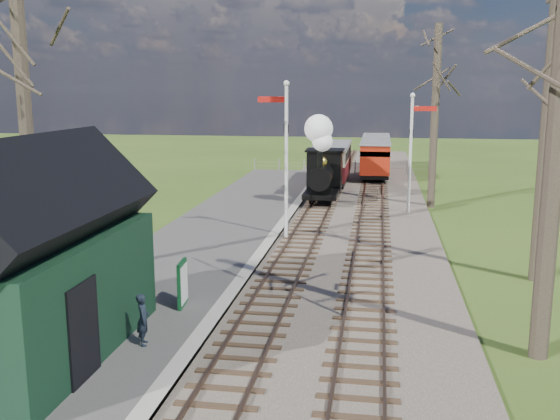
{
  "coord_description": "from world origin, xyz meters",
  "views": [
    {
      "loc": [
        2.86,
        -7.81,
        5.89
      ],
      "look_at": [
        -0.62,
        13.97,
        1.6
      ],
      "focal_mm": 40.0,
      "sensor_mm": 36.0,
      "label": 1
    }
  ],
  "objects_px": {
    "sign_board": "(183,284)",
    "person": "(143,319)",
    "coach": "(332,162)",
    "red_carriage_b": "(376,151)",
    "semaphore_near": "(285,149)",
    "semaphore_far": "(412,144)",
    "bench": "(89,334)",
    "locomotive": "(323,165)",
    "station_shed": "(36,262)",
    "red_carriage_a": "(375,159)"
  },
  "relations": [
    {
      "from": "person",
      "to": "semaphore_far",
      "type": "bearing_deg",
      "value": -38.03
    },
    {
      "from": "semaphore_near",
      "to": "sign_board",
      "type": "xyz_separation_m",
      "value": [
        -1.43,
        -8.57,
        -2.8
      ]
    },
    {
      "from": "station_shed",
      "to": "red_carriage_b",
      "type": "xyz_separation_m",
      "value": [
        6.9,
        34.58,
        -0.85
      ]
    },
    {
      "from": "red_carriage_a",
      "to": "bench",
      "type": "relative_size",
      "value": 3.48
    },
    {
      "from": "semaphore_far",
      "to": "coach",
      "type": "xyz_separation_m",
      "value": [
        -4.37,
        8.11,
        -1.83
      ]
    },
    {
      "from": "coach",
      "to": "person",
      "type": "distance_m",
      "value": 25.39
    },
    {
      "from": "coach",
      "to": "red_carriage_b",
      "type": "distance_m",
      "value": 8.86
    },
    {
      "from": "person",
      "to": "red_carriage_a",
      "type": "bearing_deg",
      "value": -26.65
    },
    {
      "from": "bench",
      "to": "locomotive",
      "type": "bearing_deg",
      "value": 80.34
    },
    {
      "from": "station_shed",
      "to": "locomotive",
      "type": "bearing_deg",
      "value": 77.93
    },
    {
      "from": "semaphore_near",
      "to": "bench",
      "type": "relative_size",
      "value": 4.51
    },
    {
      "from": "semaphore_far",
      "to": "locomotive",
      "type": "xyz_separation_m",
      "value": [
        -4.39,
        2.04,
        -1.28
      ]
    },
    {
      "from": "coach",
      "to": "bench",
      "type": "relative_size",
      "value": 5.21
    },
    {
      "from": "red_carriage_b",
      "to": "semaphore_near",
      "type": "bearing_deg",
      "value": -98.49
    },
    {
      "from": "station_shed",
      "to": "semaphore_near",
      "type": "distance_m",
      "value": 12.58
    },
    {
      "from": "bench",
      "to": "coach",
      "type": "bearing_deg",
      "value": 82.56
    },
    {
      "from": "semaphore_near",
      "to": "coach",
      "type": "bearing_deg",
      "value": 86.88
    },
    {
      "from": "station_shed",
      "to": "coach",
      "type": "xyz_separation_m",
      "value": [
        4.3,
        26.11,
        -0.75
      ]
    },
    {
      "from": "coach",
      "to": "semaphore_near",
      "type": "bearing_deg",
      "value": -93.12
    },
    {
      "from": "semaphore_near",
      "to": "person",
      "type": "distance_m",
      "value": 11.62
    },
    {
      "from": "sign_board",
      "to": "person",
      "type": "distance_m",
      "value": 2.6
    },
    {
      "from": "sign_board",
      "to": "coach",
      "type": "bearing_deg",
      "value": 84.47
    },
    {
      "from": "locomotive",
      "to": "bench",
      "type": "bearing_deg",
      "value": -99.66
    },
    {
      "from": "red_carriage_a",
      "to": "person",
      "type": "bearing_deg",
      "value": -99.81
    },
    {
      "from": "semaphore_far",
      "to": "sign_board",
      "type": "xyz_separation_m",
      "value": [
        -6.57,
        -14.57,
        -2.53
      ]
    },
    {
      "from": "coach",
      "to": "red_carriage_a",
      "type": "height_order",
      "value": "coach"
    },
    {
      "from": "red_carriage_a",
      "to": "red_carriage_b",
      "type": "height_order",
      "value": "same"
    },
    {
      "from": "locomotive",
      "to": "person",
      "type": "height_order",
      "value": "locomotive"
    },
    {
      "from": "semaphore_near",
      "to": "semaphore_far",
      "type": "height_order",
      "value": "semaphore_near"
    },
    {
      "from": "locomotive",
      "to": "sign_board",
      "type": "bearing_deg",
      "value": -97.49
    },
    {
      "from": "coach",
      "to": "locomotive",
      "type": "bearing_deg",
      "value": -90.11
    },
    {
      "from": "locomotive",
      "to": "bench",
      "type": "distance_m",
      "value": 20.02
    },
    {
      "from": "semaphore_far",
      "to": "bench",
      "type": "height_order",
      "value": "semaphore_far"
    },
    {
      "from": "semaphore_far",
      "to": "coach",
      "type": "relative_size",
      "value": 0.8
    },
    {
      "from": "sign_board",
      "to": "semaphore_near",
      "type": "bearing_deg",
      "value": 80.54
    },
    {
      "from": "station_shed",
      "to": "semaphore_far",
      "type": "relative_size",
      "value": 1.1
    },
    {
      "from": "red_carriage_a",
      "to": "red_carriage_b",
      "type": "relative_size",
      "value": 1.0
    },
    {
      "from": "semaphore_far",
      "to": "sign_board",
      "type": "distance_m",
      "value": 16.18
    },
    {
      "from": "semaphore_far",
      "to": "red_carriage_b",
      "type": "distance_m",
      "value": 16.79
    },
    {
      "from": "semaphore_near",
      "to": "locomotive",
      "type": "xyz_separation_m",
      "value": [
        0.76,
        8.04,
        -1.55
      ]
    },
    {
      "from": "coach",
      "to": "red_carriage_a",
      "type": "relative_size",
      "value": 1.5
    },
    {
      "from": "station_shed",
      "to": "sign_board",
      "type": "relative_size",
      "value": 5.1
    },
    {
      "from": "bench",
      "to": "person",
      "type": "xyz_separation_m",
      "value": [
        1.07,
        0.47,
        0.24
      ]
    },
    {
      "from": "station_shed",
      "to": "person",
      "type": "relative_size",
      "value": 5.26
    },
    {
      "from": "locomotive",
      "to": "sign_board",
      "type": "height_order",
      "value": "locomotive"
    },
    {
      "from": "semaphore_far",
      "to": "coach",
      "type": "distance_m",
      "value": 9.39
    },
    {
      "from": "station_shed",
      "to": "red_carriage_a",
      "type": "relative_size",
      "value": 1.31
    },
    {
      "from": "semaphore_near",
      "to": "locomotive",
      "type": "relative_size",
      "value": 1.39
    },
    {
      "from": "person",
      "to": "bench",
      "type": "bearing_deg",
      "value": 96.69
    },
    {
      "from": "red_carriage_b",
      "to": "semaphore_far",
      "type": "bearing_deg",
      "value": -83.89
    }
  ]
}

